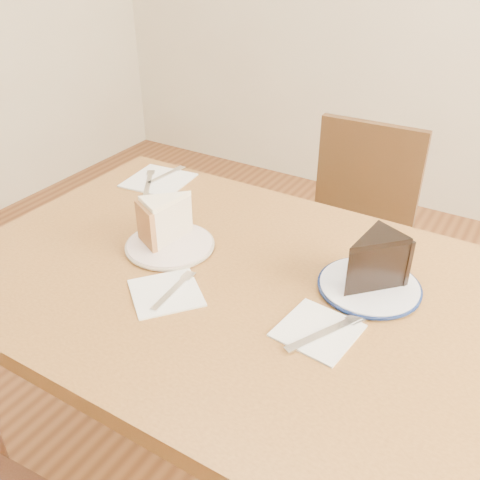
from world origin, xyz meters
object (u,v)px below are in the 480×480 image
plate_cream (170,245)px  chocolate_cake (369,265)px  plate_navy (369,286)px  table (237,315)px  chair_far (349,241)px  carrot_cake (170,220)px

plate_cream → chocolate_cake: 0.45m
plate_cream → plate_navy: bearing=10.8°
plate_cream → chocolate_cake: chocolate_cake is taller
chocolate_cake → table: bearing=45.9°
chair_far → carrot_cake: carrot_cake is taller
chair_far → plate_cream: 0.78m
plate_navy → chocolate_cake: 0.06m
carrot_cake → plate_navy: bearing=34.2°
chair_far → plate_cream: (-0.19, -0.69, 0.29)m
chocolate_cake → chair_far: bearing=-44.5°
plate_cream → chocolate_cake: size_ratio=1.56×
table → carrot_cake: carrot_cake is taller
chair_far → plate_navy: bearing=109.9°
carrot_cake → chocolate_cake: bearing=33.2°
table → plate_navy: bearing=23.4°
chocolate_cake → plate_navy: bearing=-91.6°
table → plate_cream: size_ratio=6.22×
table → chocolate_cake: chocolate_cake is taller
plate_navy → carrot_cake: 0.46m
plate_navy → carrot_cake: carrot_cake is taller
table → plate_cream: (-0.19, 0.02, 0.10)m
chair_far → carrot_cake: (-0.20, -0.67, 0.34)m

